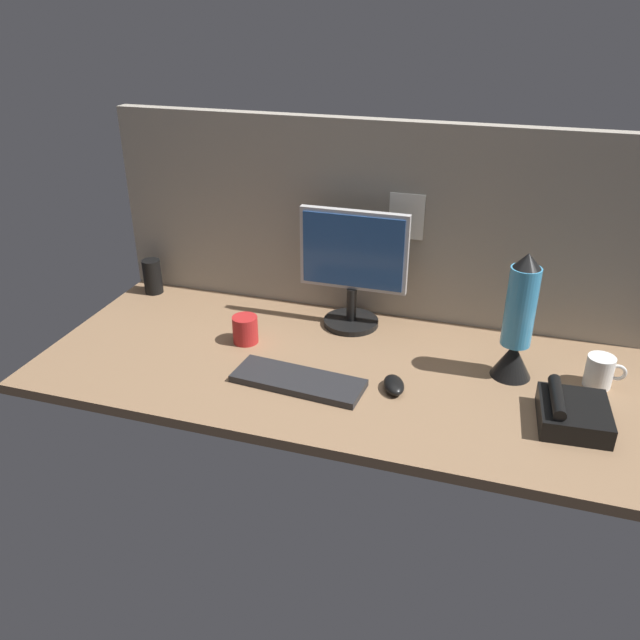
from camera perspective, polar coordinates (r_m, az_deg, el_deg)
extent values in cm
cube|color=#8C6B4C|center=(190.73, 2.27, -4.24)|extent=(180.00, 80.00, 3.00)
cube|color=gray|center=(209.95, 5.16, 8.76)|extent=(180.00, 5.00, 63.81)
cube|color=white|center=(204.61, 7.70, 9.12)|extent=(11.10, 0.40, 14.57)
cylinder|color=black|center=(211.29, 2.78, -0.17)|extent=(18.00, 18.00, 1.80)
cylinder|color=black|center=(208.43, 2.81, 1.40)|extent=(3.20, 3.20, 11.00)
cube|color=#B7B7B7|center=(202.02, 3.00, 6.22)|extent=(34.61, 2.40, 25.82)
cube|color=#264C8C|center=(200.75, 2.90, 6.08)|extent=(32.21, 0.60, 23.42)
cube|color=#262628|center=(179.85, -1.95, -5.42)|extent=(37.96, 16.06, 2.00)
ellipsoid|color=black|center=(177.84, 6.58, -5.75)|extent=(8.60, 10.95, 3.40)
cylinder|color=red|center=(200.38, -6.66, -0.84)|extent=(7.89, 7.89, 8.65)
cylinder|color=white|center=(193.30, 23.58, -4.21)|extent=(7.54, 7.54, 9.07)
torus|color=white|center=(193.82, 24.93, -4.26)|extent=(4.99, 1.00, 4.99)
cylinder|color=black|center=(239.49, -14.67, 3.77)|extent=(6.54, 6.54, 12.49)
cone|color=black|center=(189.42, 16.73, -3.39)|extent=(11.40, 11.40, 10.37)
cylinder|color=#3F99CC|center=(181.88, 17.41, 1.12)|extent=(8.29, 8.29, 22.81)
cone|color=black|center=(176.66, 18.01, 5.05)|extent=(7.46, 7.46, 4.15)
cube|color=black|center=(175.41, 21.62, -7.83)|extent=(18.19, 20.06, 5.60)
cylinder|color=black|center=(172.54, 20.33, -6.44)|extent=(4.29, 17.27, 3.20)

